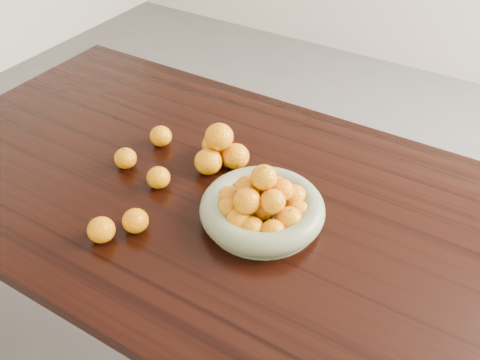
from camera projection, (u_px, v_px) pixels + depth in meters
The scene contains 8 objects.
dining_table at pixel (247, 226), 1.45m from camera, with size 2.00×1.00×0.75m.
fruit_bowl at pixel (262, 207), 1.31m from camera, with size 0.31×0.31×0.16m.
orange_pyramid at pixel (220, 150), 1.48m from camera, with size 0.16×0.15×0.13m.
loose_orange_0 at pixel (126, 158), 1.49m from camera, with size 0.06×0.06×0.06m, color #FF9807.
loose_orange_1 at pixel (135, 221), 1.29m from camera, with size 0.06×0.06×0.06m, color #FF9807.
loose_orange_2 at pixel (101, 230), 1.26m from camera, with size 0.07×0.07×0.06m, color #FF9807.
loose_orange_3 at pixel (161, 136), 1.57m from camera, with size 0.07×0.07×0.06m, color #FF9807.
loose_orange_4 at pixel (158, 178), 1.42m from camera, with size 0.06×0.06×0.06m, color #FF9807.
Camera 1 is at (0.53, -0.90, 1.67)m, focal length 40.00 mm.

